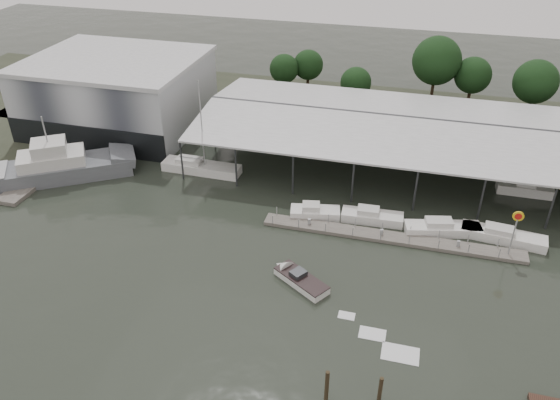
% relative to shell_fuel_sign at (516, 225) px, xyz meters
% --- Properties ---
extents(ground, '(200.00, 200.00, 0.00)m').
position_rel_shell_fuel_sign_xyz_m(ground, '(-27.00, -9.99, -3.93)').
color(ground, '#252B23').
rests_on(ground, ground).
extents(land_strip_far, '(140.00, 30.00, 0.30)m').
position_rel_shell_fuel_sign_xyz_m(land_strip_far, '(-27.00, 32.01, -3.83)').
color(land_strip_far, '#35392A').
rests_on(land_strip_far, ground).
extents(land_strip_west, '(20.00, 40.00, 0.30)m').
position_rel_shell_fuel_sign_xyz_m(land_strip_west, '(-67.00, 20.01, -3.83)').
color(land_strip_west, '#35392A').
rests_on(land_strip_west, ground).
extents(storage_warehouse, '(24.50, 20.50, 10.50)m').
position_rel_shell_fuel_sign_xyz_m(storage_warehouse, '(-55.00, 19.95, 1.36)').
color(storage_warehouse, '#ADB3B8').
rests_on(storage_warehouse, ground).
extents(covered_boat_shed, '(58.24, 24.00, 6.96)m').
position_rel_shell_fuel_sign_xyz_m(covered_boat_shed, '(-10.00, 18.01, 2.20)').
color(covered_boat_shed, silver).
rests_on(covered_boat_shed, ground).
extents(trawler_dock, '(3.00, 18.00, 0.50)m').
position_rel_shell_fuel_sign_xyz_m(trawler_dock, '(-57.00, 4.01, -3.68)').
color(trawler_dock, slate).
rests_on(trawler_dock, ground).
extents(floating_dock, '(28.00, 2.00, 1.40)m').
position_rel_shell_fuel_sign_xyz_m(floating_dock, '(-12.00, 0.01, -3.72)').
color(floating_dock, slate).
rests_on(floating_dock, ground).
extents(shell_fuel_sign, '(1.10, 0.18, 5.55)m').
position_rel_shell_fuel_sign_xyz_m(shell_fuel_sign, '(0.00, 0.00, 0.00)').
color(shell_fuel_sign, '#96989B').
rests_on(shell_fuel_sign, ground).
extents(grey_trawler, '(17.60, 13.98, 8.84)m').
position_rel_shell_fuel_sign_xyz_m(grey_trawler, '(-54.04, 3.06, -2.35)').
color(grey_trawler, slate).
rests_on(grey_trawler, ground).
extents(white_sailboat, '(10.45, 2.78, 12.76)m').
position_rel_shell_fuel_sign_xyz_m(white_sailboat, '(-37.60, 8.85, -3.28)').
color(white_sailboat, white).
rests_on(white_sailboat, ground).
extents(speedboat_underway, '(15.49, 10.60, 2.00)m').
position_rel_shell_fuel_sign_xyz_m(speedboat_underway, '(-20.10, -9.39, -3.53)').
color(speedboat_underway, white).
rests_on(speedboat_underway, ground).
extents(moored_cruiser_0, '(5.93, 3.23, 1.70)m').
position_rel_shell_fuel_sign_xyz_m(moored_cruiser_0, '(-20.85, 2.17, -3.31)').
color(moored_cruiser_0, white).
rests_on(moored_cruiser_0, ground).
extents(moored_cruiser_1, '(6.98, 2.49, 1.70)m').
position_rel_shell_fuel_sign_xyz_m(moored_cruiser_1, '(-14.42, 2.98, -3.31)').
color(moored_cruiser_1, white).
rests_on(moored_cruiser_1, ground).
extents(moored_cruiser_2, '(8.50, 4.04, 1.70)m').
position_rel_shell_fuel_sign_xyz_m(moored_cruiser_2, '(-6.67, 2.63, -3.31)').
color(moored_cruiser_2, white).
rests_on(moored_cruiser_2, ground).
extents(moored_cruiser_3, '(8.93, 3.24, 1.70)m').
position_rel_shell_fuel_sign_xyz_m(moored_cruiser_3, '(-0.36, 2.88, -3.31)').
color(moored_cruiser_3, white).
rests_on(moored_cruiser_3, ground).
extents(horizon_tree_line, '(69.78, 11.83, 11.65)m').
position_rel_shell_fuel_sign_xyz_m(horizon_tree_line, '(-2.04, 38.68, 2.26)').
color(horizon_tree_line, black).
rests_on(horizon_tree_line, ground).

